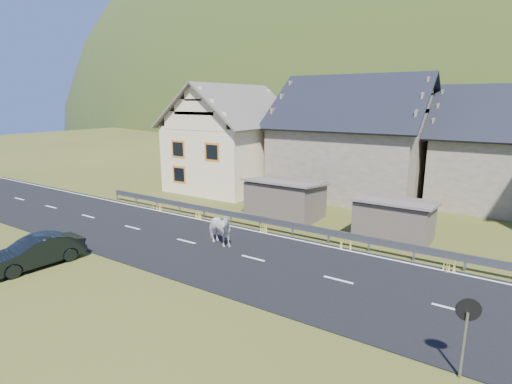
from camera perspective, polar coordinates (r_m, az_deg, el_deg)
The scene contains 13 objects.
ground at distance 17.95m, azimuth -0.41°, elevation -9.57°, with size 160.00×160.00×0.00m, color #353D13.
road at distance 17.94m, azimuth -0.41°, elevation -9.51°, with size 60.00×7.00×0.04m, color black.
lane_markings at distance 17.93m, azimuth -0.41°, elevation -9.43°, with size 60.00×6.60×0.01m, color silver.
guardrail at distance 20.74m, azimuth 5.25°, elevation -4.83°, with size 28.10×0.09×0.75m.
shed_left at distance 23.89m, azimuth 4.23°, elevation -1.08°, with size 4.30×3.30×2.40m, color brown.
shed_right at distance 21.18m, azimuth 19.13°, elevation -3.89°, with size 3.80×2.90×2.20m, color brown.
house_cream at distance 32.26m, azimuth -3.44°, elevation 8.44°, with size 7.80×9.80×8.30m.
house_stone_a at distance 30.63m, azimuth 13.86°, elevation 8.37°, with size 10.80×9.80×8.90m.
mountain at distance 195.70m, azimuth 31.72°, elevation 3.09°, with size 440.00×280.00×260.00m, color #22360F.
conifer_patch at distance 139.46m, azimuth 5.98°, elevation 12.49°, with size 76.00×50.00×28.00m, color black.
horse at distance 19.36m, azimuth -5.45°, elevation -5.22°, with size 1.93×0.88×1.63m, color silver.
car at distance 19.39m, azimuth -28.99°, elevation -7.50°, with size 1.35×3.86×1.27m, color black.
traffic_mirror at distance 11.55m, azimuth 27.93°, elevation -15.88°, with size 0.57×0.29×2.17m.
Camera 1 is at (9.20, -13.80, 6.86)m, focal length 28.00 mm.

